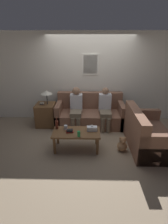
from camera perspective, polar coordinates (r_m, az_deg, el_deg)
The scene contains 14 objects.
ground_plane at distance 4.83m, azimuth 1.94°, elevation -6.69°, with size 16.00×16.00×0.00m, color gray.
wall_back at distance 5.33m, azimuth 2.02°, elevation 11.07°, with size 9.00×0.08×2.60m.
couch_main at distance 5.18m, azimuth 1.93°, elevation -0.78°, with size 1.93×0.89×0.91m.
couch_side at distance 4.33m, azimuth 19.75°, elevation -7.05°, with size 0.89×1.46×0.91m.
coffee_table at distance 3.98m, azimuth -2.51°, elevation -7.23°, with size 1.06×0.54×0.44m.
side_table_with_lamp at distance 5.21m, azimuth -12.28°, elevation -0.51°, with size 0.54×0.54×1.06m.
wine_bottle at distance 4.10m, azimuth -8.90°, elevation -3.98°, with size 0.07×0.07×0.27m.
drinking_glass at distance 4.05m, azimuth -5.95°, elevation -5.00°, with size 0.08×0.08×0.10m.
book_stack at distance 3.93m, azimuth -4.69°, elevation -6.17°, with size 0.17×0.13×0.07m.
soda_can at distance 3.74m, azimuth -1.72°, elevation -7.14°, with size 0.07×0.07×0.12m.
tissue_box at distance 3.97m, azimuth 2.62°, elevation -5.40°, with size 0.23×0.12×0.15m.
person_left at distance 4.92m, azimuth -2.60°, elevation 1.76°, with size 0.34×0.65×1.14m.
person_right at distance 4.93m, azimuth 6.92°, elevation 1.54°, with size 0.34×0.65×1.14m.
teddy_bear at distance 4.11m, azimuth 12.36°, elevation -10.44°, with size 0.23×0.23×0.35m.
Camera 1 is at (-0.07, -4.22, 2.34)m, focal length 28.00 mm.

